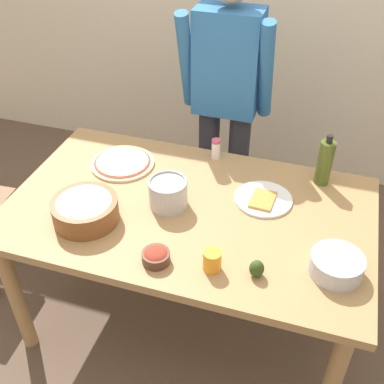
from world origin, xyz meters
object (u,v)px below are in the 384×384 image
(dining_table, at_px, (189,223))
(olive_oil_bottle, at_px, (325,162))
(person_cook, at_px, (226,95))
(avocado, at_px, (257,269))
(salt_shaker, at_px, (216,149))
(plate_with_slice, at_px, (263,199))
(pizza_raw_on_board, at_px, (123,163))
(mixing_bowl_steel, at_px, (336,265))
(cup_orange, at_px, (212,261))
(popcorn_bowl, at_px, (85,208))
(steel_pot, at_px, (168,193))
(small_sauce_bowl, at_px, (156,256))

(dining_table, relative_size, olive_oil_bottle, 6.25)
(person_cook, xyz_separation_m, olive_oil_bottle, (0.57, -0.39, -0.07))
(dining_table, relative_size, avocado, 22.86)
(dining_table, height_order, salt_shaker, salt_shaker)
(olive_oil_bottle, relative_size, salt_shaker, 2.42)
(plate_with_slice, relative_size, salt_shaker, 2.45)
(plate_with_slice, bearing_deg, dining_table, -153.99)
(pizza_raw_on_board, relative_size, mixing_bowl_steel, 1.58)
(cup_orange, xyz_separation_m, avocado, (0.17, 0.02, -0.01))
(popcorn_bowl, bearing_deg, salt_shaker, 57.45)
(plate_with_slice, distance_m, popcorn_bowl, 0.78)
(dining_table, height_order, olive_oil_bottle, olive_oil_bottle)
(pizza_raw_on_board, xyz_separation_m, salt_shaker, (0.43, 0.20, 0.04))
(plate_with_slice, height_order, steel_pot, steel_pot)
(popcorn_bowl, distance_m, avocado, 0.76)
(plate_with_slice, bearing_deg, cup_orange, -103.04)
(popcorn_bowl, xyz_separation_m, salt_shaker, (0.40, 0.63, -0.01))
(person_cook, xyz_separation_m, steel_pot, (-0.06, -0.76, -0.11))
(olive_oil_bottle, bearing_deg, person_cook, 145.67)
(popcorn_bowl, bearing_deg, plate_with_slice, 27.10)
(pizza_raw_on_board, relative_size, small_sauce_bowl, 2.87)
(olive_oil_bottle, bearing_deg, small_sauce_bowl, -127.97)
(popcorn_bowl, height_order, salt_shaker, popcorn_bowl)
(person_cook, relative_size, olive_oil_bottle, 6.33)
(person_cook, height_order, pizza_raw_on_board, person_cook)
(person_cook, xyz_separation_m, pizza_raw_on_board, (-0.39, -0.54, -0.17))
(person_cook, xyz_separation_m, avocado, (0.39, -1.06, -0.14))
(person_cook, xyz_separation_m, plate_with_slice, (0.34, -0.61, -0.17))
(mixing_bowl_steel, bearing_deg, avocado, -159.98)
(dining_table, distance_m, popcorn_bowl, 0.47)
(dining_table, height_order, mixing_bowl_steel, mixing_bowl_steel)
(small_sauce_bowl, xyz_separation_m, olive_oil_bottle, (0.56, 0.71, 0.08))
(dining_table, distance_m, mixing_bowl_steel, 0.69)
(person_cook, height_order, avocado, person_cook)
(olive_oil_bottle, relative_size, cup_orange, 3.01)
(small_sauce_bowl, distance_m, steel_pot, 0.35)
(dining_table, bearing_deg, cup_orange, -58.30)
(dining_table, xyz_separation_m, steel_pot, (-0.09, -0.01, 0.16))
(small_sauce_bowl, bearing_deg, olive_oil_bottle, 52.03)
(pizza_raw_on_board, bearing_deg, avocado, -33.76)
(cup_orange, bearing_deg, salt_shaker, 104.28)
(mixing_bowl_steel, xyz_separation_m, cup_orange, (-0.45, -0.12, 0.00))
(popcorn_bowl, height_order, small_sauce_bowl, popcorn_bowl)
(dining_table, distance_m, salt_shaker, 0.44)
(plate_with_slice, bearing_deg, pizza_raw_on_board, 174.21)
(salt_shaker, bearing_deg, small_sauce_bowl, -92.12)
(small_sauce_bowl, relative_size, avocado, 1.57)
(cup_orange, bearing_deg, popcorn_bowl, 169.34)
(pizza_raw_on_board, distance_m, small_sauce_bowl, 0.69)
(salt_shaker, bearing_deg, popcorn_bowl, -122.55)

